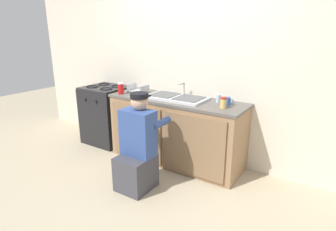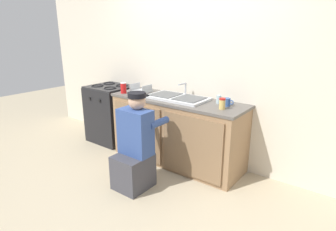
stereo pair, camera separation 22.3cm
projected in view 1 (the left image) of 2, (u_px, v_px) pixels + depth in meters
ground_plane at (164, 169)px, 3.68m from camera, size 12.00×12.00×0.00m
back_wall at (190, 68)px, 3.83m from camera, size 6.00×0.10×2.50m
counter_cabinet at (176, 132)px, 3.79m from camera, size 1.82×0.62×0.85m
countertop at (176, 100)px, 3.66m from camera, size 1.86×0.62×0.03m
sink_double_basin at (177, 97)px, 3.65m from camera, size 0.80×0.44×0.19m
stove_range at (107, 114)px, 4.47m from camera, size 0.65×0.62×0.92m
plumber_person at (138, 150)px, 3.15m from camera, size 0.42×0.61×1.10m
condiment_jar at (223, 103)px, 3.20m from camera, size 0.07×0.07×0.13m
water_glass at (218, 98)px, 3.46m from camera, size 0.06×0.06×0.10m
dish_rack_tray at (138, 90)px, 4.03m from camera, size 0.28×0.22×0.11m
coffee_mug at (227, 101)px, 3.35m from camera, size 0.13×0.08×0.09m
soda_cup_red at (121, 89)px, 3.91m from camera, size 0.08×0.08×0.15m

